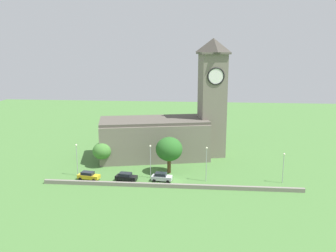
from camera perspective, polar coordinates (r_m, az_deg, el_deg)
ground_plane at (r=94.43m, az=1.40°, el=-5.24°), size 200.00×200.00×0.00m
church at (r=95.09m, az=0.15°, el=-0.25°), size 33.98×18.59×30.42m
quay_barrier at (r=76.37m, az=0.42°, el=-9.24°), size 53.56×0.70×0.82m
car_yellow at (r=82.38m, az=-12.23°, el=-7.53°), size 5.01×2.75×1.77m
car_black at (r=80.47m, az=-6.52°, el=-7.82°), size 4.86×2.85×1.73m
car_silver at (r=79.63m, az=-1.00°, el=-7.90°), size 4.53×2.58×1.88m
streetlamp_west_end at (r=84.20m, az=-13.97°, el=-4.36°), size 0.44×0.44×7.27m
streetlamp_west_mid at (r=80.46m, az=-2.75°, el=-4.71°), size 0.44×0.44×7.45m
streetlamp_central at (r=78.79m, az=5.98°, el=-5.07°), size 0.44×0.44×7.61m
streetlamp_east_mid at (r=81.18m, az=17.48°, el=-5.49°), size 0.44×0.44×6.58m
tree_by_tower at (r=89.49m, az=-10.21°, el=-3.85°), size 4.44×4.44×5.89m
tree_riverside_east at (r=83.28m, az=0.17°, el=-3.62°), size 6.07×6.07×8.38m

